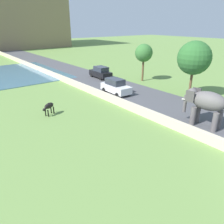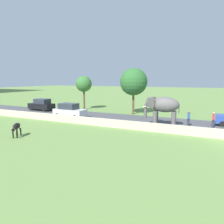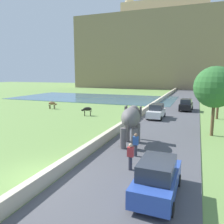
# 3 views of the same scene
# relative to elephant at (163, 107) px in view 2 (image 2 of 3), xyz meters

# --- Properties ---
(road_surface) EXTENTS (7.00, 120.00, 0.06)m
(road_surface) POSITION_rel_elephant_xyz_m (1.60, 12.90, -2.01)
(road_surface) COLOR #4C4C51
(road_surface) RESTS_ON ground
(barrier_wall) EXTENTS (0.40, 110.00, 0.76)m
(barrier_wall) POSITION_rel_elephant_xyz_m (-2.20, 10.90, -1.66)
(barrier_wall) COLOR beige
(barrier_wall) RESTS_ON ground
(elephant) EXTENTS (1.73, 3.55, 2.99)m
(elephant) POSITION_rel_elephant_xyz_m (0.00, 0.00, 0.00)
(elephant) COLOR #605B5B
(elephant) RESTS_ON ground
(person_beside_elephant) EXTENTS (0.36, 0.22, 1.63)m
(person_beside_elephant) POSITION_rel_elephant_xyz_m (1.00, -2.38, -1.16)
(person_beside_elephant) COLOR #33333D
(person_beside_elephant) RESTS_ON ground
(person_trailing) EXTENTS (0.36, 0.22, 1.63)m
(person_trailing) POSITION_rel_elephant_xyz_m (1.28, -4.59, -1.16)
(person_trailing) COLOR #33333D
(person_trailing) RESTS_ON ground
(car_black) EXTENTS (1.94, 4.08, 1.80)m
(car_black) POSITION_rel_elephant_xyz_m (3.18, 18.70, -1.14)
(car_black) COLOR black
(car_black) RESTS_ON ground
(car_white) EXTENTS (1.88, 4.04, 1.80)m
(car_white) POSITION_rel_elephant_xyz_m (0.03, 11.23, -1.14)
(car_white) COLOR white
(car_white) RESTS_ON ground
(cow_black) EXTENTS (1.39, 0.92, 1.15)m
(cow_black) POSITION_rel_elephant_xyz_m (-8.87, 9.94, -1.20)
(cow_black) COLOR black
(cow_black) RESTS_ON ground
(tree_near) EXTENTS (2.47, 2.47, 5.21)m
(tree_near) POSITION_rel_elephant_xyz_m (7.06, 13.67, 1.90)
(tree_near) COLOR brown
(tree_near) RESTS_ON ground
(tree_mid) EXTENTS (3.63, 3.63, 6.17)m
(tree_mid) POSITION_rel_elephant_xyz_m (6.05, 5.20, 2.30)
(tree_mid) COLOR brown
(tree_mid) RESTS_ON ground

